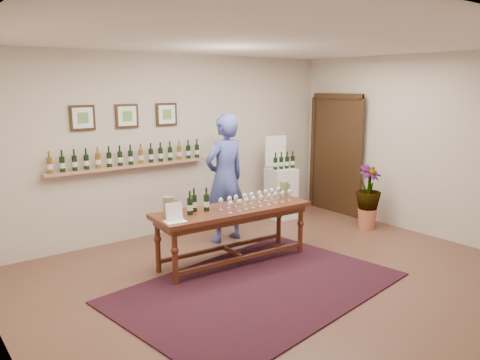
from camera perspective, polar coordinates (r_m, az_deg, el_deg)
ground at (r=5.87m, az=4.84°, el=-11.84°), size 6.00×6.00×0.00m
room_shell at (r=8.28m, az=7.23°, el=3.05°), size 6.00×6.00×6.00m
rug at (r=5.59m, az=2.26°, el=-12.94°), size 3.48×2.57×0.02m
tasting_table at (r=6.14m, az=-0.87°, el=-4.40°), size 2.16×0.80×0.75m
table_glasses at (r=6.23m, az=2.02°, el=-2.31°), size 1.20×0.32×0.16m
table_bottles at (r=5.88m, az=-5.37°, el=-2.38°), size 0.32×0.20×0.32m
pitcher_left at (r=5.75m, az=-8.69°, el=-3.21°), size 0.19×0.19×0.24m
pitcher_right at (r=6.69m, az=5.39°, el=-1.11°), size 0.16×0.16×0.23m
menu_card at (r=5.53m, az=-8.04°, el=-3.90°), size 0.27×0.21×0.22m
display_pedestal at (r=8.31m, az=5.01°, el=-1.61°), size 0.50×0.50×0.89m
pedestal_bottles at (r=8.17m, az=5.40°, el=2.49°), size 0.33×0.13×0.32m
info_sign at (r=8.30m, az=4.37°, el=3.57°), size 0.43×0.08×0.59m
potted_plant at (r=7.90m, az=15.36°, el=-2.04°), size 0.50×0.50×0.91m
person at (r=6.95m, az=-1.84°, el=0.19°), size 0.73×0.50×1.92m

